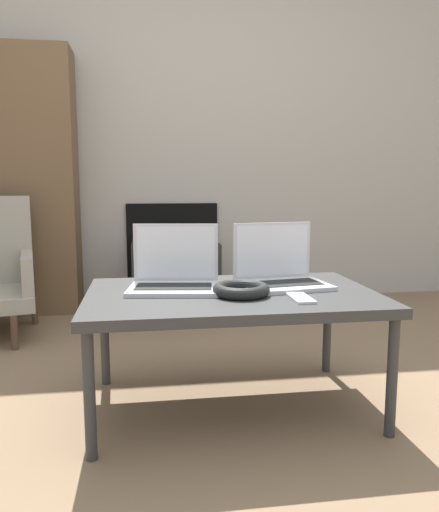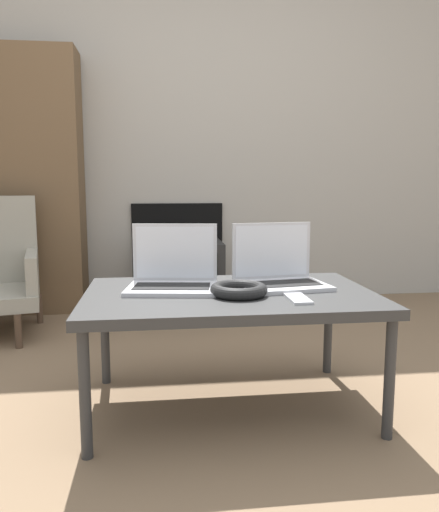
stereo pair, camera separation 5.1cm
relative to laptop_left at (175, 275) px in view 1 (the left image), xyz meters
name	(u,v)px [view 1 (the left image)]	position (x,y,z in m)	size (l,w,h in m)	color
ground_plane	(247,447)	(0.20, -0.39, -0.50)	(14.00, 14.00, 0.00)	#7A6047
wall_back	(187,119)	(0.20, 1.73, 0.79)	(7.00, 0.08, 2.60)	#ADA89E
table	(232,301)	(0.20, -0.09, -0.09)	(1.05, 0.67, 0.45)	#333333
laptop_left	(175,275)	(0.00, 0.00, 0.00)	(0.36, 0.29, 0.24)	silver
laptop_right	(279,272)	(0.41, 0.00, 0.00)	(0.36, 0.29, 0.24)	silver
headphones	(241,289)	(0.23, -0.15, -0.03)	(0.20, 0.20, 0.04)	black
phone	(301,298)	(0.42, -0.25, -0.05)	(0.07, 0.15, 0.01)	silver
tv	(175,276)	(0.08, 1.43, -0.27)	(0.56, 0.51, 0.46)	black
bookshelf	(7,183)	(-0.98, 1.53, 0.35)	(0.87, 0.32, 1.69)	brown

